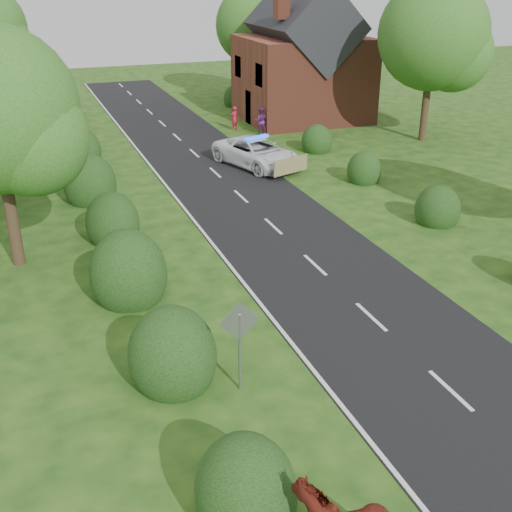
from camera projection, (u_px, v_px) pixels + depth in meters
name	position (u px, v px, depth m)	size (l,w,h in m)	color
ground	(450.00, 391.00, 16.40)	(120.00, 120.00, 0.00)	#194013
road	(248.00, 203.00, 29.14)	(6.00, 70.00, 0.02)	black
road_markings	(230.00, 223.00, 26.86)	(4.96, 70.00, 0.01)	white
hedgerow_left	(115.00, 234.00, 23.92)	(2.75, 50.41, 3.00)	black
hedgerow_right	(421.00, 201.00, 27.83)	(2.10, 45.78, 2.10)	black
tree_left_a	(3.00, 117.00, 21.10)	(5.74, 5.60, 8.38)	#332316
tree_right_b	(438.00, 39.00, 37.10)	(6.56, 6.40, 9.40)	#332316
tree_right_c	(259.00, 29.00, 49.33)	(6.15, 6.00, 8.58)	#332316
road_sign	(240.00, 334.00, 15.80)	(1.06, 0.08, 2.53)	gray
house	(303.00, 63.00, 43.38)	(8.00, 7.40, 9.17)	brown
police_van	(257.00, 153.00, 34.17)	(4.07, 5.91, 1.65)	white
pedestrian_red	(234.00, 118.00, 41.61)	(0.56, 0.37, 1.54)	red
pedestrian_purple	(261.00, 121.00, 40.56)	(0.83, 0.65, 1.71)	#5A2063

